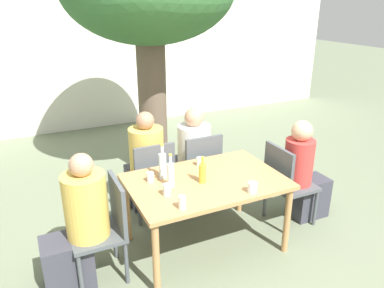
{
  "coord_description": "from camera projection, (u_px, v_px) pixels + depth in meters",
  "views": [
    {
      "loc": [
        -1.45,
        -2.76,
        2.3
      ],
      "look_at": [
        0.0,
        0.3,
        0.97
      ],
      "focal_mm": 35.0,
      "sensor_mm": 36.0,
      "label": 1
    }
  ],
  "objects": [
    {
      "name": "drinking_glass_3",
      "position": [
        252.0,
        187.0,
        3.23
      ],
      "size": [
        0.08,
        0.08,
        0.09
      ],
      "color": "silver",
      "rests_on": "dining_table_front"
    },
    {
      "name": "dining_table_front",
      "position": [
        206.0,
        187.0,
        3.5
      ],
      "size": [
        1.43,
        0.95,
        0.72
      ],
      "color": "#B27F4C",
      "rests_on": "ground_plane"
    },
    {
      "name": "person_seated_2",
      "position": [
        145.0,
        165.0,
        4.22
      ],
      "size": [
        0.38,
        0.59,
        1.19
      ],
      "rotation": [
        0.0,
        0.0,
        3.14
      ],
      "color": "#383842",
      "rests_on": "ground_plane"
    },
    {
      "name": "person_seated_1",
      "position": [
        304.0,
        176.0,
        4.03
      ],
      "size": [
        0.55,
        0.31,
        1.15
      ],
      "rotation": [
        0.0,
        0.0,
        1.57
      ],
      "color": "#383842",
      "rests_on": "ground_plane"
    },
    {
      "name": "patio_chair_1",
      "position": [
        286.0,
        180.0,
        3.93
      ],
      "size": [
        0.44,
        0.44,
        0.9
      ],
      "rotation": [
        0.0,
        0.0,
        1.57
      ],
      "color": "#474C51",
      "rests_on": "ground_plane"
    },
    {
      "name": "person_seated_3",
      "position": [
        191.0,
        158.0,
        4.45
      ],
      "size": [
        0.38,
        0.59,
        1.16
      ],
      "rotation": [
        0.0,
        0.0,
        3.14
      ],
      "color": "#383842",
      "rests_on": "ground_plane"
    },
    {
      "name": "patio_chair_3",
      "position": [
        200.0,
        166.0,
        4.26
      ],
      "size": [
        0.44,
        0.44,
        0.9
      ],
      "rotation": [
        0.0,
        0.0,
        3.14
      ],
      "color": "#474C51",
      "rests_on": "ground_plane"
    },
    {
      "name": "oil_cruet_2",
      "position": [
        202.0,
        173.0,
        3.39
      ],
      "size": [
        0.07,
        0.07,
        0.25
      ],
      "color": "gold",
      "rests_on": "dining_table_front"
    },
    {
      "name": "cafe_building_wall",
      "position": [
        100.0,
        51.0,
        6.74
      ],
      "size": [
        10.0,
        0.08,
        2.8
      ],
      "color": "white",
      "rests_on": "ground_plane"
    },
    {
      "name": "drinking_glass_1",
      "position": [
        150.0,
        177.0,
        3.42
      ],
      "size": [
        0.06,
        0.06,
        0.09
      ],
      "color": "white",
      "rests_on": "dining_table_front"
    },
    {
      "name": "water_bottle_1",
      "position": [
        163.0,
        165.0,
        3.47
      ],
      "size": [
        0.07,
        0.07,
        0.33
      ],
      "color": "silver",
      "rests_on": "dining_table_front"
    },
    {
      "name": "ground_plane",
      "position": [
        205.0,
        244.0,
        3.74
      ],
      "size": [
        30.0,
        30.0,
        0.0
      ],
      "primitive_type": "plane",
      "color": "#667056"
    },
    {
      "name": "drinking_glass_2",
      "position": [
        182.0,
        203.0,
        2.98
      ],
      "size": [
        0.06,
        0.06,
        0.11
      ],
      "color": "silver",
      "rests_on": "dining_table_front"
    },
    {
      "name": "patio_chair_0",
      "position": [
        106.0,
        224.0,
        3.18
      ],
      "size": [
        0.44,
        0.44,
        0.9
      ],
      "rotation": [
        0.0,
        0.0,
        -1.57
      ],
      "color": "#474C51",
      "rests_on": "ground_plane"
    },
    {
      "name": "water_bottle_0",
      "position": [
        171.0,
        174.0,
        3.31
      ],
      "size": [
        0.06,
        0.06,
        0.31
      ],
      "color": "silver",
      "rests_on": "dining_table_front"
    },
    {
      "name": "patio_chair_2",
      "position": [
        152.0,
        176.0,
        4.03
      ],
      "size": [
        0.44,
        0.44,
        0.9
      ],
      "rotation": [
        0.0,
        0.0,
        3.14
      ],
      "color": "#474C51",
      "rests_on": "ground_plane"
    },
    {
      "name": "drinking_glass_0",
      "position": [
        199.0,
        161.0,
        3.76
      ],
      "size": [
        0.06,
        0.06,
        0.09
      ],
      "color": "silver",
      "rests_on": "dining_table_front"
    },
    {
      "name": "drinking_glass_4",
      "position": [
        167.0,
        190.0,
        3.18
      ],
      "size": [
        0.07,
        0.07,
        0.1
      ],
      "color": "silver",
      "rests_on": "dining_table_front"
    },
    {
      "name": "person_seated_0",
      "position": [
        78.0,
        229.0,
        3.08
      ],
      "size": [
        0.58,
        0.35,
        1.18
      ],
      "rotation": [
        0.0,
        0.0,
        -1.57
      ],
      "color": "#383842",
      "rests_on": "ground_plane"
    }
  ]
}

